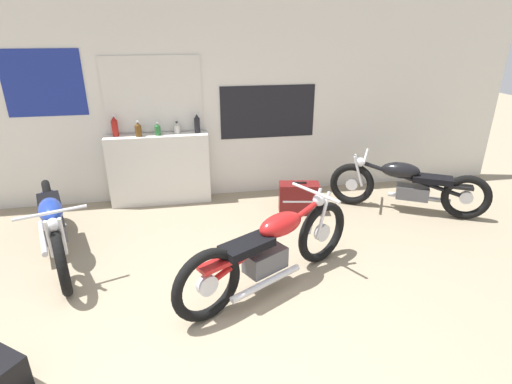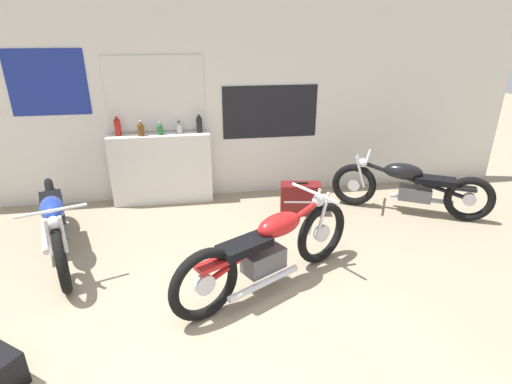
{
  "view_description": "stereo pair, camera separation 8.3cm",
  "coord_description": "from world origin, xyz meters",
  "px_view_note": "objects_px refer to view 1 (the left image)",
  "views": [
    {
      "loc": [
        -0.03,
        -2.32,
        2.44
      ],
      "look_at": [
        0.71,
        1.73,
        0.7
      ],
      "focal_mm": 28.0,
      "sensor_mm": 36.0,
      "label": 1
    },
    {
      "loc": [
        0.05,
        -2.34,
        2.44
      ],
      "look_at": [
        0.71,
        1.73,
        0.7
      ],
      "focal_mm": 28.0,
      "sensor_mm": 36.0,
      "label": 2
    }
  ],
  "objects_px": {
    "bottle_left_center": "(138,130)",
    "motorcycle_black": "(408,185)",
    "bottle_center": "(158,130)",
    "bottle_rightmost": "(197,124)",
    "motorcycle_blue": "(53,224)",
    "bottle_leftmost": "(115,127)",
    "hard_case_darkred": "(299,198)",
    "bottle_right_center": "(177,128)",
    "motorcycle_red": "(271,249)"
  },
  "relations": [
    {
      "from": "motorcycle_blue",
      "to": "hard_case_darkred",
      "type": "relative_size",
      "value": 3.62
    },
    {
      "from": "motorcycle_blue",
      "to": "bottle_rightmost",
      "type": "bearing_deg",
      "value": 38.86
    },
    {
      "from": "bottle_rightmost",
      "to": "motorcycle_red",
      "type": "relative_size",
      "value": 0.15
    },
    {
      "from": "bottle_leftmost",
      "to": "bottle_center",
      "type": "distance_m",
      "value": 0.57
    },
    {
      "from": "bottle_center",
      "to": "motorcycle_blue",
      "type": "relative_size",
      "value": 0.08
    },
    {
      "from": "bottle_center",
      "to": "motorcycle_red",
      "type": "xyz_separation_m",
      "value": [
        1.11,
        -2.3,
        -0.67
      ]
    },
    {
      "from": "motorcycle_red",
      "to": "bottle_center",
      "type": "bearing_deg",
      "value": 115.83
    },
    {
      "from": "bottle_rightmost",
      "to": "motorcycle_blue",
      "type": "bearing_deg",
      "value": -141.14
    },
    {
      "from": "bottle_left_center",
      "to": "motorcycle_blue",
      "type": "distance_m",
      "value": 1.71
    },
    {
      "from": "bottle_right_center",
      "to": "hard_case_darkred",
      "type": "bearing_deg",
      "value": -25.21
    },
    {
      "from": "motorcycle_black",
      "to": "hard_case_darkred",
      "type": "relative_size",
      "value": 3.29
    },
    {
      "from": "bottle_left_center",
      "to": "bottle_right_center",
      "type": "bearing_deg",
      "value": 7.7
    },
    {
      "from": "bottle_leftmost",
      "to": "motorcycle_blue",
      "type": "xyz_separation_m",
      "value": [
        -0.56,
        -1.36,
        -0.75
      ]
    },
    {
      "from": "motorcycle_blue",
      "to": "motorcycle_red",
      "type": "bearing_deg",
      "value": -23.83
    },
    {
      "from": "bottle_left_center",
      "to": "motorcycle_black",
      "type": "xyz_separation_m",
      "value": [
        3.6,
        -0.91,
        -0.72
      ]
    },
    {
      "from": "bottle_rightmost",
      "to": "motorcycle_black",
      "type": "relative_size",
      "value": 0.15
    },
    {
      "from": "hard_case_darkred",
      "to": "bottle_left_center",
      "type": "bearing_deg",
      "value": 162.16
    },
    {
      "from": "motorcycle_blue",
      "to": "motorcycle_red",
      "type": "relative_size",
      "value": 1.07
    },
    {
      "from": "bottle_center",
      "to": "hard_case_darkred",
      "type": "relative_size",
      "value": 0.31
    },
    {
      "from": "bottle_leftmost",
      "to": "bottle_left_center",
      "type": "xyz_separation_m",
      "value": [
        0.31,
        -0.07,
        -0.04
      ]
    },
    {
      "from": "hard_case_darkred",
      "to": "bottle_rightmost",
      "type": "bearing_deg",
      "value": 150.42
    },
    {
      "from": "motorcycle_black",
      "to": "hard_case_darkred",
      "type": "xyz_separation_m",
      "value": [
        -1.48,
        0.23,
        -0.17
      ]
    },
    {
      "from": "bottle_rightmost",
      "to": "hard_case_darkred",
      "type": "bearing_deg",
      "value": -29.58
    },
    {
      "from": "bottle_left_center",
      "to": "bottle_center",
      "type": "height_order",
      "value": "bottle_left_center"
    },
    {
      "from": "motorcycle_black",
      "to": "motorcycle_red",
      "type": "bearing_deg",
      "value": -148.32
    },
    {
      "from": "bottle_left_center",
      "to": "motorcycle_black",
      "type": "bearing_deg",
      "value": -14.14
    },
    {
      "from": "bottle_center",
      "to": "bottle_right_center",
      "type": "distance_m",
      "value": 0.27
    },
    {
      "from": "bottle_leftmost",
      "to": "motorcycle_red",
      "type": "bearing_deg",
      "value": -54.41
    },
    {
      "from": "bottle_left_center",
      "to": "motorcycle_black",
      "type": "relative_size",
      "value": 0.11
    },
    {
      "from": "bottle_left_center",
      "to": "motorcycle_red",
      "type": "distance_m",
      "value": 2.75
    },
    {
      "from": "bottle_left_center",
      "to": "bottle_right_center",
      "type": "height_order",
      "value": "bottle_left_center"
    },
    {
      "from": "bottle_left_center",
      "to": "motorcycle_black",
      "type": "height_order",
      "value": "bottle_left_center"
    },
    {
      "from": "bottle_rightmost",
      "to": "motorcycle_blue",
      "type": "xyz_separation_m",
      "value": [
        -1.68,
        -1.35,
        -0.74
      ]
    },
    {
      "from": "bottle_leftmost",
      "to": "bottle_center",
      "type": "xyz_separation_m",
      "value": [
        0.57,
        -0.05,
        -0.05
      ]
    },
    {
      "from": "bottle_center",
      "to": "motorcycle_blue",
      "type": "distance_m",
      "value": 1.86
    },
    {
      "from": "bottle_right_center",
      "to": "motorcycle_blue",
      "type": "xyz_separation_m",
      "value": [
        -1.4,
        -1.36,
        -0.69
      ]
    },
    {
      "from": "motorcycle_red",
      "to": "hard_case_darkred",
      "type": "height_order",
      "value": "motorcycle_red"
    },
    {
      "from": "bottle_left_center",
      "to": "motorcycle_red",
      "type": "relative_size",
      "value": 0.11
    },
    {
      "from": "bottle_rightmost",
      "to": "motorcycle_black",
      "type": "bearing_deg",
      "value": -19.15
    },
    {
      "from": "bottle_leftmost",
      "to": "hard_case_darkred",
      "type": "relative_size",
      "value": 0.52
    },
    {
      "from": "bottle_center",
      "to": "hard_case_darkred",
      "type": "distance_m",
      "value": 2.17
    },
    {
      "from": "bottle_center",
      "to": "bottle_left_center",
      "type": "bearing_deg",
      "value": -175.59
    },
    {
      "from": "bottle_leftmost",
      "to": "bottle_center",
      "type": "bearing_deg",
      "value": -5.09
    },
    {
      "from": "bottle_left_center",
      "to": "bottle_right_center",
      "type": "xyz_separation_m",
      "value": [
        0.52,
        0.07,
        -0.02
      ]
    },
    {
      "from": "bottle_leftmost",
      "to": "hard_case_darkred",
      "type": "bearing_deg",
      "value": -17.19
    },
    {
      "from": "motorcycle_blue",
      "to": "hard_case_darkred",
      "type": "height_order",
      "value": "motorcycle_blue"
    },
    {
      "from": "bottle_right_center",
      "to": "motorcycle_black",
      "type": "height_order",
      "value": "bottle_right_center"
    },
    {
      "from": "bottle_leftmost",
      "to": "bottle_left_center",
      "type": "height_order",
      "value": "bottle_leftmost"
    },
    {
      "from": "bottle_rightmost",
      "to": "motorcycle_red",
      "type": "bearing_deg",
      "value": -76.39
    },
    {
      "from": "bottle_rightmost",
      "to": "hard_case_darkred",
      "type": "distance_m",
      "value": 1.77
    }
  ]
}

